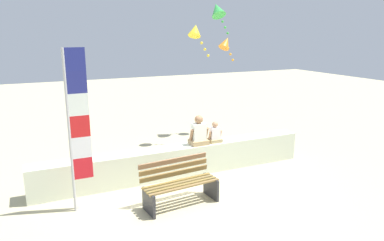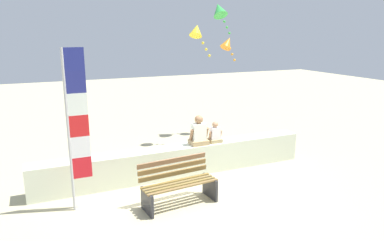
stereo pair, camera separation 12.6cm
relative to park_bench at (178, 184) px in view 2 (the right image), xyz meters
name	(u,v)px [view 2 (the right image)]	position (x,y,z in m)	size (l,w,h in m)	color
ground_plane	(191,188)	(0.53, 0.57, -0.41)	(40.00, 40.00, 0.00)	#C4B98F
seawall_ledge	(177,161)	(0.53, 1.37, -0.05)	(6.64, 0.48, 0.71)	silver
park_bench	(178,184)	(0.00, 0.00, 0.00)	(1.56, 0.74, 0.88)	olive
person_adult	(199,133)	(1.07, 1.34, 0.58)	(0.47, 0.34, 0.72)	tan
person_child	(215,134)	(1.51, 1.34, 0.51)	(0.34, 0.25, 0.52)	tan
flag_banner	(75,122)	(-1.80, 0.56, 1.33)	(0.40, 0.05, 3.08)	#B7B7BC
kite_green	(219,10)	(3.13, 4.28, 3.62)	(0.68, 0.62, 1.06)	green
kite_orange	(228,43)	(3.45, 4.26, 2.59)	(0.61, 0.58, 0.84)	orange
kite_yellow	(197,31)	(2.05, 3.61, 2.97)	(0.65, 0.62, 1.01)	yellow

